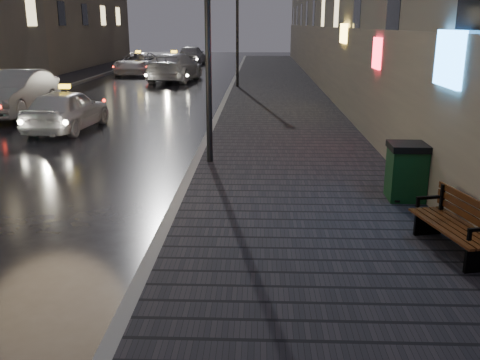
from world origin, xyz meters
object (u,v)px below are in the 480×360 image
(lamp_near, at_px, (208,17))
(taxi_mid, at_px, (175,67))
(taxi_near, at_px, (67,110))
(car_left_mid, at_px, (14,93))
(taxi_far, at_px, (139,63))
(lamp_far, at_px, (237,21))
(bench, at_px, (458,225))
(car_far, at_px, (192,55))
(trash_bin, at_px, (406,171))

(lamp_near, height_order, taxi_mid, lamp_near)
(taxi_near, height_order, car_left_mid, car_left_mid)
(lamp_near, bearing_deg, taxi_far, 106.19)
(taxi_far, bearing_deg, lamp_far, -46.46)
(bench, xyz_separation_m, car_far, (-8.63, 38.37, 0.25))
(car_left_mid, relative_size, car_far, 1.06)
(taxi_near, relative_size, taxi_far, 0.76)
(taxi_far, bearing_deg, car_far, 77.42)
(bench, bearing_deg, trash_bin, 79.78)
(bench, relative_size, trash_bin, 1.59)
(trash_bin, relative_size, taxi_far, 0.21)
(lamp_far, height_order, taxi_near, lamp_far)
(lamp_far, bearing_deg, car_far, 104.86)
(trash_bin, relative_size, taxi_mid, 0.19)
(lamp_near, relative_size, taxi_mid, 0.92)
(lamp_near, distance_m, taxi_mid, 20.55)
(taxi_mid, bearing_deg, taxi_far, -47.88)
(car_left_mid, relative_size, taxi_mid, 0.88)
(trash_bin, bearing_deg, car_far, 104.60)
(lamp_near, xyz_separation_m, bench, (4.06, -5.15, -2.92))
(lamp_far, bearing_deg, bench, -79.13)
(car_left_mid, bearing_deg, lamp_near, -43.25)
(taxi_mid, bearing_deg, bench, 114.37)
(lamp_near, relative_size, bench, 3.10)
(car_left_mid, distance_m, car_far, 26.03)
(bench, distance_m, taxi_far, 31.62)
(lamp_near, bearing_deg, lamp_far, 90.00)
(bench, height_order, taxi_far, taxi_far)
(bench, xyz_separation_m, taxi_near, (-9.11, 9.66, 0.11))
(lamp_far, relative_size, car_left_mid, 1.05)
(taxi_mid, relative_size, car_far, 1.21)
(car_left_mid, xyz_separation_m, taxi_mid, (4.13, 12.57, 0.00))
(bench, bearing_deg, taxi_far, 97.80)
(lamp_far, xyz_separation_m, trash_bin, (3.95, -18.72, -2.79))
(bench, height_order, car_left_mid, car_left_mid)
(lamp_far, relative_size, taxi_far, 1.01)
(bench, height_order, taxi_mid, taxi_mid)
(lamp_near, relative_size, trash_bin, 4.92)
(trash_bin, bearing_deg, lamp_near, 146.72)
(bench, relative_size, taxi_mid, 0.30)
(bench, distance_m, trash_bin, 2.44)
(lamp_near, xyz_separation_m, car_far, (-4.57, 33.22, -2.68))
(lamp_near, relative_size, taxi_far, 1.01)
(lamp_near, relative_size, taxi_near, 1.33)
(bench, height_order, trash_bin, trash_bin)
(bench, relative_size, taxi_far, 0.33)
(lamp_near, bearing_deg, taxi_mid, 101.16)
(trash_bin, height_order, car_far, car_far)
(taxi_mid, height_order, taxi_far, taxi_mid)
(lamp_far, relative_size, car_far, 1.11)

